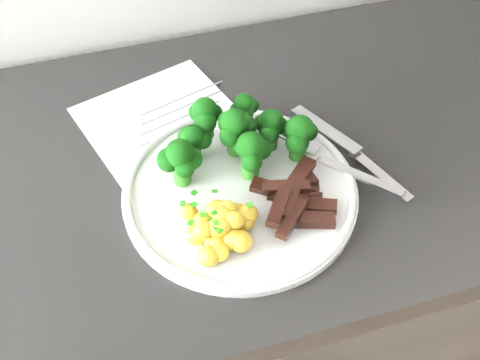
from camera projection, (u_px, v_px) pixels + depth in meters
counter at (231, 311)px, 1.15m from camera, size 2.30×0.57×0.86m
recipe_paper at (179, 141)px, 0.84m from camera, size 0.29×0.35×0.00m
plate at (240, 191)px, 0.77m from camera, size 0.31×0.31×0.02m
broccoli at (235, 135)px, 0.78m from camera, size 0.22×0.13×0.08m
potatoes at (222, 228)px, 0.71m from camera, size 0.10×0.10×0.04m
beef_strips at (293, 196)px, 0.75m from camera, size 0.10×0.12×0.03m
fork at (342, 166)px, 0.79m from camera, size 0.12×0.16×0.02m
knife at (364, 163)px, 0.81m from camera, size 0.10×0.21×0.02m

